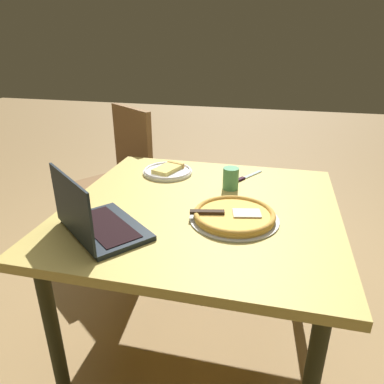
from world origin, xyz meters
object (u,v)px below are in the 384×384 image
object	(u,v)px
laptop	(95,221)
chair_near	(120,173)
dining_table	(201,222)
pizza_tray	(234,215)
drink_cup	(231,178)
pizza_plate	(168,171)
table_knife	(243,178)

from	to	relation	value
laptop	chair_near	xyz separation A→B (m)	(1.05, 0.40, -0.24)
dining_table	pizza_tray	world-z (taller)	pizza_tray
laptop	chair_near	world-z (taller)	laptop
dining_table	laptop	bearing A→B (deg)	134.56
dining_table	drink_cup	bearing A→B (deg)	-23.81
pizza_plate	laptop	bearing A→B (deg)	173.86
pizza_tray	drink_cup	bearing A→B (deg)	10.53
laptop	chair_near	bearing A→B (deg)	20.64
pizza_tray	table_knife	distance (m)	0.42
table_knife	laptop	bearing A→B (deg)	145.33
dining_table	drink_cup	world-z (taller)	drink_cup
table_knife	drink_cup	world-z (taller)	drink_cup
table_knife	chair_near	size ratio (longest dim) A/B	0.23
laptop	drink_cup	world-z (taller)	laptop
pizza_plate	chair_near	distance (m)	0.66
pizza_plate	drink_cup	distance (m)	0.35
pizza_tray	table_knife	world-z (taller)	pizza_tray
dining_table	pizza_tray	bearing A→B (deg)	-120.69
dining_table	chair_near	size ratio (longest dim) A/B	1.15
laptop	pizza_tray	distance (m)	0.50
dining_table	chair_near	bearing A→B (deg)	43.30
pizza_plate	drink_cup	world-z (taller)	drink_cup
laptop	drink_cup	size ratio (longest dim) A/B	4.00
dining_table	pizza_plate	size ratio (longest dim) A/B	4.43
laptop	pizza_tray	xyz separation A→B (m)	(0.22, -0.45, -0.03)
laptop	drink_cup	distance (m)	0.65
pizza_plate	chair_near	xyz separation A→B (m)	(0.42, 0.46, -0.21)
drink_cup	dining_table	bearing A→B (deg)	156.19
pizza_tray	table_knife	xyz separation A→B (m)	(0.42, 0.01, -0.01)
chair_near	table_knife	bearing A→B (deg)	-116.07
table_knife	chair_near	bearing A→B (deg)	63.93
laptop	pizza_tray	world-z (taller)	laptop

